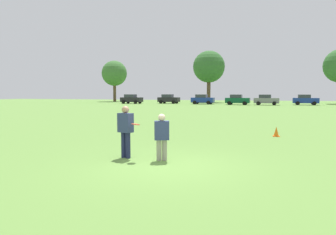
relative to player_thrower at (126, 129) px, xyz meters
name	(u,v)px	position (x,y,z in m)	size (l,w,h in m)	color
ground_plane	(165,165)	(1.53, -0.63, -0.95)	(157.95, 157.95, 0.00)	#608C3D
player_thrower	(126,129)	(0.00, 0.00, 0.00)	(0.53, 0.40, 1.69)	#1E234C
player_defender	(162,135)	(1.24, -0.04, -0.14)	(0.51, 0.40, 1.46)	gray
frisbee	(136,124)	(0.46, -0.25, 0.18)	(0.27, 0.27, 0.08)	#E54C33
traffic_cone	(276,132)	(4.92, 6.54, -0.72)	(0.32, 0.32, 0.48)	#D8590C
parked_car_near_left	(131,99)	(-20.03, 45.80, -0.03)	(4.29, 2.40, 1.82)	black
parked_car_mid_left	(168,99)	(-13.26, 48.59, -0.03)	(4.29, 2.40, 1.82)	black
parked_car_center	(202,99)	(-6.20, 47.29, -0.03)	(4.29, 2.40, 1.82)	navy
parked_car_mid_right	(237,100)	(0.28, 45.96, -0.03)	(4.29, 2.40, 1.82)	#0C4C2D
parked_car_near_right	(266,100)	(5.16, 46.34, -0.03)	(4.29, 2.40, 1.82)	slate
parked_car_far_right	(305,100)	(11.69, 48.54, -0.03)	(4.29, 2.40, 1.82)	navy
tree_west_oak	(114,73)	(-29.97, 58.27, 5.88)	(6.11, 6.11, 9.93)	brown
tree_west_maple	(209,67)	(-6.86, 58.33, 6.89)	(7.01, 7.01, 11.40)	brown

